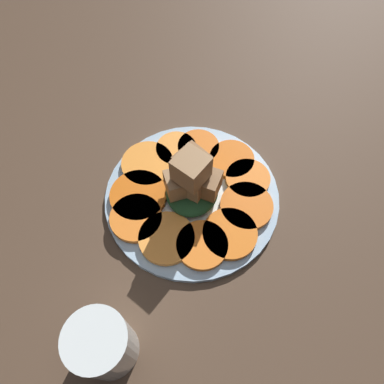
# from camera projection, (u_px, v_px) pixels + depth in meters

# --- Properties ---
(table_slab) EXTENTS (1.20, 1.20, 0.02)m
(table_slab) POSITION_uv_depth(u_px,v_px,m) (192.00, 201.00, 0.63)
(table_slab) COLOR #4C3828
(table_slab) RESTS_ON ground
(plate) EXTENTS (0.28, 0.28, 0.01)m
(plate) POSITION_uv_depth(u_px,v_px,m) (192.00, 197.00, 0.61)
(plate) COLOR #99B7D1
(plate) RESTS_ON table_slab
(carrot_slice_0) EXTENTS (0.09, 0.09, 0.01)m
(carrot_slice_0) POSITION_uv_depth(u_px,v_px,m) (148.00, 164.00, 0.63)
(carrot_slice_0) COLOR orange
(carrot_slice_0) RESTS_ON plate
(carrot_slice_1) EXTENTS (0.09, 0.09, 0.01)m
(carrot_slice_1) POSITION_uv_depth(u_px,v_px,m) (138.00, 195.00, 0.60)
(carrot_slice_1) COLOR #D66114
(carrot_slice_1) RESTS_ON plate
(carrot_slice_2) EXTENTS (0.08, 0.08, 0.01)m
(carrot_slice_2) POSITION_uv_depth(u_px,v_px,m) (136.00, 218.00, 0.58)
(carrot_slice_2) COLOR orange
(carrot_slice_2) RESTS_ON plate
(carrot_slice_3) EXTENTS (0.09, 0.09, 0.01)m
(carrot_slice_3) POSITION_uv_depth(u_px,v_px,m) (167.00, 238.00, 0.57)
(carrot_slice_3) COLOR #F9963A
(carrot_slice_3) RESTS_ON plate
(carrot_slice_4) EXTENTS (0.08, 0.08, 0.01)m
(carrot_slice_4) POSITION_uv_depth(u_px,v_px,m) (202.00, 245.00, 0.56)
(carrot_slice_4) COLOR orange
(carrot_slice_4) RESTS_ON plate
(carrot_slice_5) EXTENTS (0.08, 0.08, 0.01)m
(carrot_slice_5) POSITION_uv_depth(u_px,v_px,m) (230.00, 234.00, 0.57)
(carrot_slice_5) COLOR orange
(carrot_slice_5) RESTS_ON plate
(carrot_slice_6) EXTENTS (0.08, 0.08, 0.01)m
(carrot_slice_6) POSITION_uv_depth(u_px,v_px,m) (246.00, 206.00, 0.59)
(carrot_slice_6) COLOR orange
(carrot_slice_6) RESTS_ON plate
(carrot_slice_7) EXTENTS (0.07, 0.07, 0.01)m
(carrot_slice_7) POSITION_uv_depth(u_px,v_px,m) (248.00, 179.00, 0.62)
(carrot_slice_7) COLOR orange
(carrot_slice_7) RESTS_ON plate
(carrot_slice_8) EXTENTS (0.08, 0.08, 0.01)m
(carrot_slice_8) POSITION_uv_depth(u_px,v_px,m) (232.00, 159.00, 0.63)
(carrot_slice_8) COLOR #D66014
(carrot_slice_8) RESTS_ON plate
(carrot_slice_9) EXTENTS (0.07, 0.07, 0.01)m
(carrot_slice_9) POSITION_uv_depth(u_px,v_px,m) (198.00, 147.00, 0.65)
(carrot_slice_9) COLOR orange
(carrot_slice_9) RESTS_ON plate
(carrot_slice_10) EXTENTS (0.07, 0.07, 0.01)m
(carrot_slice_10) POSITION_uv_depth(u_px,v_px,m) (176.00, 149.00, 0.65)
(carrot_slice_10) COLOR orange
(carrot_slice_10) RESTS_ON plate
(center_pile) EXTENTS (0.09, 0.09, 0.11)m
(center_pile) POSITION_uv_depth(u_px,v_px,m) (192.00, 181.00, 0.57)
(center_pile) COLOR #235128
(center_pile) RESTS_ON plate
(fork) EXTENTS (0.19, 0.06, 0.00)m
(fork) POSITION_uv_depth(u_px,v_px,m) (227.00, 208.00, 0.59)
(fork) COLOR #B2B2B7
(fork) RESTS_ON plate
(water_glass) EXTENTS (0.08, 0.08, 0.10)m
(water_glass) POSITION_uv_depth(u_px,v_px,m) (103.00, 345.00, 0.46)
(water_glass) COLOR silver
(water_glass) RESTS_ON table_slab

